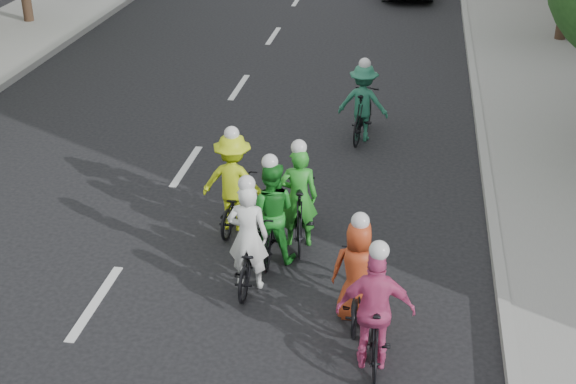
% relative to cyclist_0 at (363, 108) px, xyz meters
% --- Properties ---
extents(ground, '(120.00, 120.00, 0.00)m').
position_rel_cyclist_0_xyz_m(ground, '(-3.44, -7.07, -0.72)').
color(ground, black).
rests_on(ground, ground).
extents(curb_left, '(0.18, 80.00, 0.18)m').
position_rel_cyclist_0_xyz_m(curb_left, '(-9.49, 2.93, -0.63)').
color(curb_left, '#999993').
rests_on(curb_left, ground).
extents(sidewalk_right, '(4.00, 80.00, 0.15)m').
position_rel_cyclist_0_xyz_m(sidewalk_right, '(4.56, 2.93, -0.65)').
color(sidewalk_right, gray).
rests_on(sidewalk_right, ground).
extents(curb_right, '(0.18, 80.00, 0.18)m').
position_rel_cyclist_0_xyz_m(curb_right, '(2.61, 2.93, -0.63)').
color(curb_right, '#999993').
rests_on(curb_right, ground).
extents(cyclist_0, '(1.18, 1.89, 1.86)m').
position_rel_cyclist_0_xyz_m(cyclist_0, '(0.00, 0.00, 0.00)').
color(cyclist_0, black).
rests_on(cyclist_0, ground).
extents(cyclist_1, '(0.86, 1.59, 1.87)m').
position_rel_cyclist_0_xyz_m(cyclist_1, '(-1.06, -5.33, -0.01)').
color(cyclist_1, black).
rests_on(cyclist_1, ground).
extents(cyclist_2, '(0.77, 1.67, 1.73)m').
position_rel_cyclist_0_xyz_m(cyclist_2, '(0.47, -6.74, -0.13)').
color(cyclist_2, black).
rests_on(cyclist_2, ground).
extents(cyclist_3, '(1.18, 1.69, 1.91)m').
position_rel_cyclist_0_xyz_m(cyclist_3, '(-1.89, -4.39, -0.01)').
color(cyclist_3, black).
rests_on(cyclist_3, ground).
extents(cyclist_4, '(1.06, 1.59, 1.91)m').
position_rel_cyclist_0_xyz_m(cyclist_4, '(0.79, -7.81, -0.02)').
color(cyclist_4, black).
rests_on(cyclist_4, ground).
extents(cyclist_5, '(0.63, 1.68, 1.89)m').
position_rel_cyclist_0_xyz_m(cyclist_5, '(-1.25, -6.15, -0.12)').
color(cyclist_5, black).
rests_on(cyclist_5, ground).
extents(cyclist_6, '(0.79, 1.87, 1.91)m').
position_rel_cyclist_0_xyz_m(cyclist_6, '(-0.69, -4.75, -0.06)').
color(cyclist_6, black).
rests_on(cyclist_6, ground).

